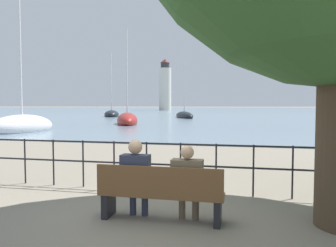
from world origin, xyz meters
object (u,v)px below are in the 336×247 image
(seated_person_left, at_px, (136,175))
(sailboat_3, at_px, (184,116))
(sailboat_1, at_px, (127,120))
(park_bench, at_px, (160,194))
(sailboat_4, at_px, (22,126))
(harbor_lighthouse, at_px, (165,86))
(sailboat_2, at_px, (112,114))
(seated_person_right, at_px, (187,180))

(seated_person_left, xyz_separation_m, sailboat_3, (-6.52, 42.78, -0.40))
(sailboat_1, bearing_deg, park_bench, -89.53)
(park_bench, distance_m, seated_person_left, 0.50)
(sailboat_4, bearing_deg, seated_person_left, -39.38)
(harbor_lighthouse, bearing_deg, park_bench, -76.99)
(park_bench, height_order, sailboat_3, sailboat_3)
(sailboat_1, xyz_separation_m, sailboat_2, (-9.60, 19.38, -0.00))
(seated_person_right, relative_size, sailboat_2, 0.11)
(harbor_lighthouse, bearing_deg, seated_person_left, -77.18)
(sailboat_2, height_order, harbor_lighthouse, harbor_lighthouse)
(seated_person_left, bearing_deg, sailboat_4, 131.45)
(seated_person_left, distance_m, sailboat_2, 48.80)
(seated_person_left, height_order, sailboat_4, sailboat_4)
(park_bench, height_order, harbor_lighthouse, harbor_lighthouse)
(seated_person_left, height_order, sailboat_1, sailboat_1)
(park_bench, relative_size, harbor_lighthouse, 0.10)
(park_bench, bearing_deg, sailboat_4, 132.20)
(sailboat_3, height_order, harbor_lighthouse, harbor_lighthouse)
(sailboat_4, bearing_deg, harbor_lighthouse, 106.52)
(sailboat_1, distance_m, harbor_lighthouse, 90.88)
(seated_person_right, height_order, sailboat_3, sailboat_3)
(sailboat_4, bearing_deg, park_bench, -38.63)
(sailboat_3, bearing_deg, sailboat_4, -126.79)
(seated_person_left, distance_m, seated_person_right, 0.84)
(park_bench, relative_size, seated_person_right, 1.64)
(sailboat_2, bearing_deg, seated_person_right, -88.56)
(sailboat_1, bearing_deg, seated_person_left, -90.30)
(park_bench, distance_m, seated_person_right, 0.49)
(sailboat_2, relative_size, harbor_lighthouse, 0.56)
(seated_person_right, height_order, sailboat_2, sailboat_2)
(park_bench, height_order, sailboat_2, sailboat_2)
(seated_person_left, height_order, sailboat_3, sailboat_3)
(sailboat_1, distance_m, sailboat_4, 11.35)
(sailboat_3, height_order, sailboat_4, sailboat_4)
(seated_person_left, bearing_deg, seated_person_right, 0.12)
(sailboat_4, bearing_deg, sailboat_2, 109.87)
(sailboat_2, bearing_deg, park_bench, -89.05)
(sailboat_1, bearing_deg, harbor_lighthouse, 80.44)
(seated_person_left, xyz_separation_m, sailboat_4, (-13.22, 14.97, -0.30))
(seated_person_left, relative_size, harbor_lighthouse, 0.07)
(harbor_lighthouse, bearing_deg, sailboat_4, -82.65)
(sailboat_1, bearing_deg, sailboat_4, -130.49)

